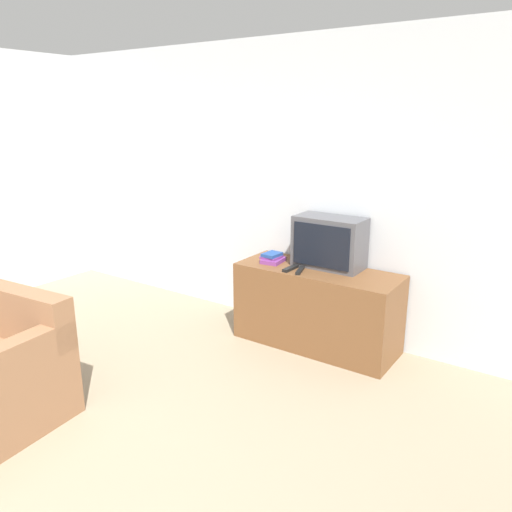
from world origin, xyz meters
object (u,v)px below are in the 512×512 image
at_px(book_stack, 272,258).
at_px(remote_secondary, 290,268).
at_px(television, 329,242).
at_px(remote_on_stand, 300,270).
at_px(tv_stand, 317,308).

bearing_deg(book_stack, remote_secondary, -22.84).
relative_size(television, remote_secondary, 3.06).
height_order(television, remote_on_stand, television).
bearing_deg(book_stack, tv_stand, 4.93).
relative_size(tv_stand, remote_on_stand, 6.99).
relative_size(book_stack, remote_secondary, 1.18).
distance_m(tv_stand, remote_on_stand, 0.40).
bearing_deg(remote_secondary, remote_on_stand, -2.17).
xyz_separation_m(television, remote_secondary, (-0.22, -0.25, -0.21)).
height_order(book_stack, remote_secondary, book_stack).
bearing_deg(tv_stand, book_stack, -175.07).
bearing_deg(television, tv_stand, -108.41).
bearing_deg(book_stack, television, 17.73).
bearing_deg(tv_stand, remote_on_stand, -122.70).
relative_size(tv_stand, television, 2.38).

